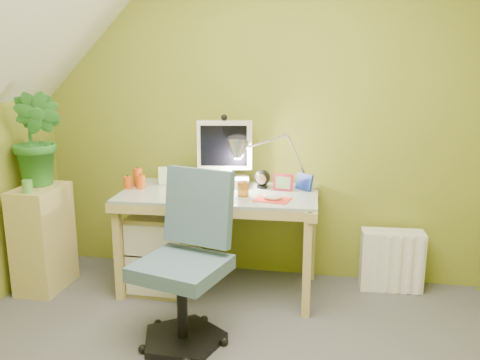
% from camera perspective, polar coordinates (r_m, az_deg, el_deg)
% --- Properties ---
extents(wall_back, '(3.20, 0.01, 2.40)m').
position_cam_1_polar(wall_back, '(3.66, 1.79, 7.47)').
color(wall_back, olive).
rests_on(wall_back, floor).
extents(desk, '(1.35, 0.72, 0.71)m').
position_cam_1_polar(desk, '(3.54, -2.30, -6.87)').
color(desk, tan).
rests_on(desk, floor).
extents(monitor, '(0.38, 0.26, 0.48)m').
position_cam_1_polar(monitor, '(3.55, -1.73, 3.13)').
color(monitor, silver).
rests_on(monitor, desk).
extents(speaker_left, '(0.11, 0.11, 0.11)m').
position_cam_1_polar(speaker_left, '(3.64, -5.93, 0.35)').
color(speaker_left, black).
rests_on(speaker_left, desk).
extents(speaker_right, '(0.13, 0.13, 0.13)m').
position_cam_1_polar(speaker_right, '(3.52, 2.52, 0.14)').
color(speaker_right, black).
rests_on(speaker_right, desk).
extents(keyboard, '(0.42, 0.27, 0.02)m').
position_cam_1_polar(keyboard, '(3.32, -4.26, -1.69)').
color(keyboard, white).
rests_on(keyboard, desk).
extents(mousepad, '(0.24, 0.19, 0.01)m').
position_cam_1_polar(mousepad, '(3.23, 3.65, -2.22)').
color(mousepad, red).
rests_on(mousepad, desk).
extents(mouse, '(0.13, 0.08, 0.04)m').
position_cam_1_polar(mouse, '(3.23, 3.66, -1.91)').
color(mouse, silver).
rests_on(mouse, mousepad).
extents(amber_tumbler, '(0.09, 0.09, 0.10)m').
position_cam_1_polar(amber_tumbler, '(3.31, 0.36, -1.00)').
color(amber_tumbler, '#8B5414').
rests_on(amber_tumbler, desk).
extents(candle_cluster, '(0.17, 0.15, 0.13)m').
position_cam_1_polar(candle_cluster, '(3.61, -11.65, 0.18)').
color(candle_cluster, '#CF4B11').
rests_on(candle_cluster, desk).
extents(photo_frame_red, '(0.13, 0.03, 0.11)m').
position_cam_1_polar(photo_frame_red, '(3.46, 4.88, -0.27)').
color(photo_frame_red, red).
rests_on(photo_frame_red, desk).
extents(photo_frame_blue, '(0.11, 0.10, 0.11)m').
position_cam_1_polar(photo_frame_blue, '(3.49, 7.23, -0.20)').
color(photo_frame_blue, navy).
rests_on(photo_frame_blue, desk).
extents(photo_frame_green, '(0.15, 0.07, 0.13)m').
position_cam_1_polar(photo_frame_green, '(3.65, -7.98, 0.50)').
color(photo_frame_green, '#B3D693').
rests_on(photo_frame_green, desk).
extents(desk_lamp, '(0.56, 0.35, 0.56)m').
position_cam_1_polar(desk_lamp, '(3.47, 5.55, 3.55)').
color(desk_lamp, silver).
rests_on(desk_lamp, desk).
extents(side_ledge, '(0.27, 0.42, 0.73)m').
position_cam_1_polar(side_ledge, '(3.81, -21.23, -6.10)').
color(side_ledge, tan).
rests_on(side_ledge, floor).
extents(potted_plant, '(0.41, 0.35, 0.65)m').
position_cam_1_polar(potted_plant, '(3.69, -21.72, 4.34)').
color(potted_plant, '#2A7125').
rests_on(potted_plant, side_ledge).
extents(green_cup, '(0.08, 0.08, 0.09)m').
position_cam_1_polar(green_cup, '(3.57, -22.76, -0.67)').
color(green_cup, '#559C41').
rests_on(green_cup, side_ledge).
extents(task_chair, '(0.64, 0.64, 0.94)m').
position_cam_1_polar(task_chair, '(2.86, -6.64, -9.55)').
color(task_chair, '#455E71').
rests_on(task_chair, floor).
extents(radiator, '(0.43, 0.19, 0.42)m').
position_cam_1_polar(radiator, '(3.74, 16.66, -8.62)').
color(radiator, white).
rests_on(radiator, floor).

